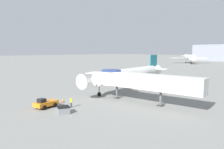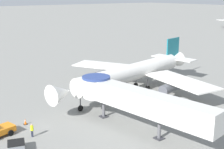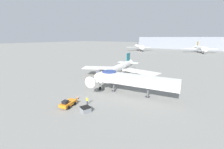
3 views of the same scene
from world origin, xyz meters
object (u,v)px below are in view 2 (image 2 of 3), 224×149
Objects in this scene: traffic_cone_near_nose at (25,122)px; traffic_cone_port_wing at (97,76)px; jet_bridge at (133,99)px; ground_crew_marshaller at (32,129)px; service_container_gray at (16,147)px; main_airplane at (134,72)px.

traffic_cone_near_nose is 25.86m from traffic_cone_port_wing.
jet_bridge is 15.19m from traffic_cone_near_nose.
ground_crew_marshaller is (4.23, -0.88, 0.62)m from traffic_cone_near_nose.
traffic_cone_port_wing is at bearing -77.20° from ground_crew_marshaller.
service_container_gray is 1.39× the size of ground_crew_marshaller.
jet_bridge reaches higher than traffic_cone_near_nose.
main_airplane is 13.77× the size of service_container_gray.
ground_crew_marshaller is at bearing -84.72° from main_airplane.
service_container_gray is at bearing 102.21° from ground_crew_marshaller.
ground_crew_marshaller is (-2.29, 2.95, 0.47)m from service_container_gray.
jet_bridge reaches higher than ground_crew_marshaller.
service_container_gray is 3.43× the size of traffic_cone_port_wing.
traffic_cone_near_nose is 4.36m from ground_crew_marshaller.
jet_bridge is at bearing -24.92° from traffic_cone_port_wing.
service_container_gray is (8.30, -25.42, -3.09)m from main_airplane.
service_container_gray is at bearing -30.43° from traffic_cone_near_nose.
main_airplane is 47.29× the size of traffic_cone_port_wing.
traffic_cone_port_wing is at bearing 128.40° from service_container_gray.
main_airplane is at bearing 130.40° from jet_bridge.
service_container_gray is at bearing -81.60° from main_airplane.
jet_bridge reaches higher than service_container_gray.
ground_crew_marshaller is at bearing -51.53° from traffic_cone_port_wing.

